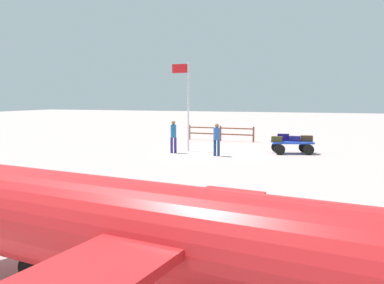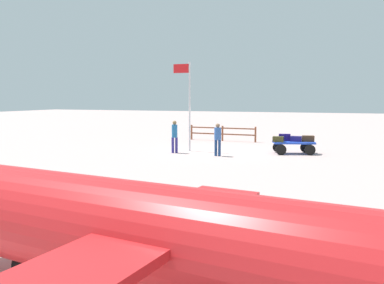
{
  "view_description": "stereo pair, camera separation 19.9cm",
  "coord_description": "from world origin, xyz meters",
  "px_view_note": "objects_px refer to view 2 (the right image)",
  "views": [
    {
      "loc": [
        -6.17,
        21.51,
        2.98
      ],
      "look_at": [
        -0.59,
        6.0,
        1.15
      ],
      "focal_mm": 37.84,
      "sensor_mm": 36.0,
      "label": 1
    },
    {
      "loc": [
        -6.36,
        21.44,
        2.98
      ],
      "look_at": [
        -0.59,
        6.0,
        1.15
      ],
      "focal_mm": 37.84,
      "sensor_mm": 36.0,
      "label": 2
    }
  ],
  "objects_px": {
    "suitcase_dark": "(296,139)",
    "airplane_near": "(142,235)",
    "suitcase_tan": "(308,139)",
    "worker_trailing": "(175,135)",
    "luggage_cart": "(293,145)",
    "suitcase_grey": "(285,137)",
    "flagpole": "(188,99)",
    "worker_lead": "(218,137)",
    "suitcase_navy": "(278,139)"
  },
  "relations": [
    {
      "from": "luggage_cart",
      "to": "worker_trailing",
      "type": "bearing_deg",
      "value": 17.56
    },
    {
      "from": "suitcase_grey",
      "to": "flagpole",
      "type": "relative_size",
      "value": 0.13
    },
    {
      "from": "luggage_cart",
      "to": "suitcase_tan",
      "type": "height_order",
      "value": "suitcase_tan"
    },
    {
      "from": "suitcase_grey",
      "to": "flagpole",
      "type": "distance_m",
      "value": 5.64
    },
    {
      "from": "worker_lead",
      "to": "flagpole",
      "type": "relative_size",
      "value": 0.34
    },
    {
      "from": "luggage_cart",
      "to": "worker_lead",
      "type": "distance_m",
      "value": 4.17
    },
    {
      "from": "suitcase_grey",
      "to": "suitcase_dark",
      "type": "height_order",
      "value": "suitcase_grey"
    },
    {
      "from": "suitcase_navy",
      "to": "worker_trailing",
      "type": "height_order",
      "value": "worker_trailing"
    },
    {
      "from": "suitcase_navy",
      "to": "flagpole",
      "type": "xyz_separation_m",
      "value": [
        4.91,
        0.45,
        2.1
      ]
    },
    {
      "from": "suitcase_dark",
      "to": "airplane_near",
      "type": "distance_m",
      "value": 17.28
    },
    {
      "from": "suitcase_navy",
      "to": "suitcase_tan",
      "type": "bearing_deg",
      "value": -153.45
    },
    {
      "from": "luggage_cart",
      "to": "flagpole",
      "type": "xyz_separation_m",
      "value": [
        5.63,
        0.89,
        2.42
      ]
    },
    {
      "from": "suitcase_navy",
      "to": "suitcase_dark",
      "type": "distance_m",
      "value": 1.01
    },
    {
      "from": "suitcase_grey",
      "to": "worker_trailing",
      "type": "xyz_separation_m",
      "value": [
        5.52,
        2.1,
        0.15
      ]
    },
    {
      "from": "luggage_cart",
      "to": "worker_lead",
      "type": "height_order",
      "value": "worker_lead"
    },
    {
      "from": "suitcase_tan",
      "to": "worker_trailing",
      "type": "bearing_deg",
      "value": 18.0
    },
    {
      "from": "luggage_cart",
      "to": "suitcase_navy",
      "type": "xyz_separation_m",
      "value": [
        0.72,
        0.44,
        0.32
      ]
    },
    {
      "from": "suitcase_navy",
      "to": "suitcase_dark",
      "type": "xyz_separation_m",
      "value": [
        -0.84,
        -0.56,
        -0.0
      ]
    },
    {
      "from": "luggage_cart",
      "to": "suitcase_dark",
      "type": "distance_m",
      "value": 0.37
    },
    {
      "from": "suitcase_dark",
      "to": "flagpole",
      "type": "distance_m",
      "value": 6.21
    },
    {
      "from": "suitcase_dark",
      "to": "suitcase_navy",
      "type": "bearing_deg",
      "value": 33.82
    },
    {
      "from": "flagpole",
      "to": "suitcase_grey",
      "type": "bearing_deg",
      "value": -168.02
    },
    {
      "from": "luggage_cart",
      "to": "worker_trailing",
      "type": "relative_size",
      "value": 1.33
    },
    {
      "from": "flagpole",
      "to": "luggage_cart",
      "type": "bearing_deg",
      "value": -171.04
    },
    {
      "from": "suitcase_navy",
      "to": "airplane_near",
      "type": "distance_m",
      "value": 16.72
    },
    {
      "from": "suitcase_tan",
      "to": "airplane_near",
      "type": "bearing_deg",
      "value": 87.54
    },
    {
      "from": "suitcase_navy",
      "to": "worker_trailing",
      "type": "distance_m",
      "value": 5.49
    },
    {
      "from": "suitcase_navy",
      "to": "airplane_near",
      "type": "xyz_separation_m",
      "value": [
        -0.7,
        16.71,
        0.37
      ]
    },
    {
      "from": "suitcase_dark",
      "to": "airplane_near",
      "type": "relative_size",
      "value": 0.06
    },
    {
      "from": "airplane_near",
      "to": "flagpole",
      "type": "bearing_deg",
      "value": -70.94
    },
    {
      "from": "suitcase_tan",
      "to": "suitcase_dark",
      "type": "relative_size",
      "value": 1.12
    },
    {
      "from": "worker_lead",
      "to": "airplane_near",
      "type": "height_order",
      "value": "airplane_near"
    },
    {
      "from": "luggage_cart",
      "to": "worker_lead",
      "type": "relative_size",
      "value": 1.39
    },
    {
      "from": "luggage_cart",
      "to": "suitcase_tan",
      "type": "relative_size",
      "value": 3.53
    },
    {
      "from": "suitcase_grey",
      "to": "airplane_near",
      "type": "relative_size",
      "value": 0.07
    },
    {
      "from": "suitcase_dark",
      "to": "airplane_near",
      "type": "height_order",
      "value": "airplane_near"
    },
    {
      "from": "suitcase_tan",
      "to": "worker_trailing",
      "type": "height_order",
      "value": "worker_trailing"
    },
    {
      "from": "suitcase_dark",
      "to": "airplane_near",
      "type": "bearing_deg",
      "value": 89.54
    },
    {
      "from": "luggage_cart",
      "to": "airplane_near",
      "type": "height_order",
      "value": "airplane_near"
    },
    {
      "from": "flagpole",
      "to": "worker_lead",
      "type": "bearing_deg",
      "value": 148.29
    },
    {
      "from": "suitcase_navy",
      "to": "worker_lead",
      "type": "distance_m",
      "value": 3.3
    },
    {
      "from": "worker_lead",
      "to": "airplane_near",
      "type": "distance_m",
      "value": 15.34
    },
    {
      "from": "suitcase_navy",
      "to": "airplane_near",
      "type": "relative_size",
      "value": 0.06
    },
    {
      "from": "worker_lead",
      "to": "suitcase_tan",
      "type": "bearing_deg",
      "value": -149.51
    },
    {
      "from": "luggage_cart",
      "to": "worker_trailing",
      "type": "height_order",
      "value": "worker_trailing"
    },
    {
      "from": "suitcase_tan",
      "to": "worker_trailing",
      "type": "relative_size",
      "value": 0.38
    },
    {
      "from": "worker_lead",
      "to": "worker_trailing",
      "type": "xyz_separation_m",
      "value": [
        2.5,
        -0.3,
        0.01
      ]
    },
    {
      "from": "suitcase_tan",
      "to": "luggage_cart",
      "type": "bearing_deg",
      "value": 21.53
    },
    {
      "from": "luggage_cart",
      "to": "suitcase_grey",
      "type": "height_order",
      "value": "suitcase_grey"
    },
    {
      "from": "worker_lead",
      "to": "flagpole",
      "type": "height_order",
      "value": "flagpole"
    }
  ]
}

